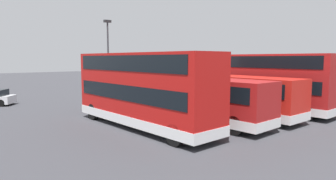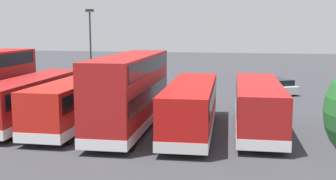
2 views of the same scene
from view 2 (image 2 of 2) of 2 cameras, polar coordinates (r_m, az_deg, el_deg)
The scene contains 10 objects.
ground_plane at distance 36.86m, azimuth -2.37°, elevation -1.10°, with size 140.00×140.00×0.00m, color #38383D.
bus_single_deck_near_end at distance 25.30m, azimuth 12.34°, elevation -2.01°, with size 3.07×10.87×2.95m.
bus_single_deck_second at distance 24.57m, azimuth 3.25°, elevation -2.13°, with size 3.24×11.42×2.95m.
bus_double_decker_third at distance 25.32m, azimuth -5.16°, elevation 0.06°, with size 3.16×12.07×4.55m.
bus_single_deck_fourth at distance 27.02m, azimuth -12.04°, elevation -1.33°, with size 2.93×11.86×2.95m.
bus_single_deck_fifth at distance 28.62m, azimuth -18.34°, elevation -1.03°, with size 3.30×11.90×2.95m.
car_hatchback_silver at distance 47.33m, azimuth -19.14°, elevation 1.43°, with size 4.40×3.85×1.43m.
car_small_green at distance 40.59m, azimuth 14.96°, elevation 0.51°, with size 3.77×4.69×1.43m.
lamp_post_tall at distance 38.65m, azimuth -10.66°, elevation 6.09°, with size 0.70×0.30×7.88m.
waste_bin_yellow at distance 40.41m, azimuth -4.56°, elevation 0.42°, with size 0.60×0.60×0.95m, color #197F33.
Camera 2 is at (-8.88, 35.24, 6.17)m, focal length 44.11 mm.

